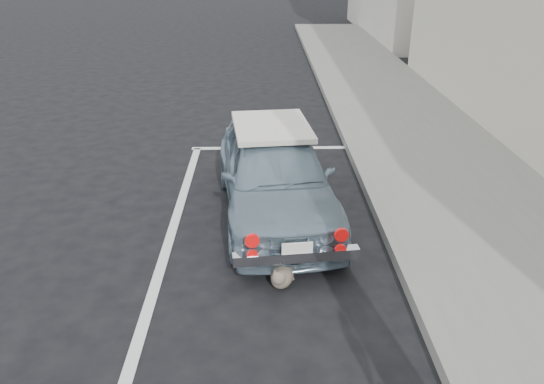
% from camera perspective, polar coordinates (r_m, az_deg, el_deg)
% --- Properties ---
extents(sidewalk, '(2.80, 40.00, 0.15)m').
position_cam_1_polar(sidewalk, '(6.40, 26.52, -9.09)').
color(sidewalk, slate).
rests_on(sidewalk, ground).
extents(pline_front, '(3.00, 0.12, 0.01)m').
position_cam_1_polar(pline_front, '(9.75, 0.21, 4.77)').
color(pline_front, silver).
rests_on(pline_front, ground).
extents(pline_side, '(0.12, 7.00, 0.01)m').
position_cam_1_polar(pline_side, '(6.68, -11.24, -5.89)').
color(pline_side, silver).
rests_on(pline_side, ground).
extents(retro_coupe, '(1.81, 3.70, 1.21)m').
position_cam_1_polar(retro_coupe, '(7.10, 0.32, 2.08)').
color(retro_coupe, gray).
rests_on(retro_coupe, ground).
extents(cat, '(0.33, 0.54, 0.30)m').
position_cam_1_polar(cat, '(5.81, 1.07, -8.95)').
color(cat, '#67594E').
rests_on(cat, ground).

